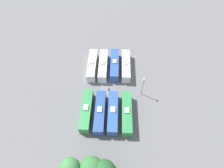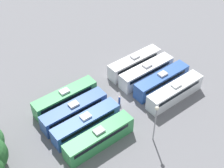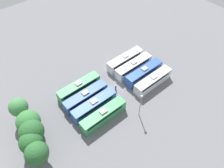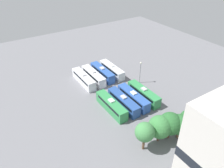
{
  "view_description": "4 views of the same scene",
  "coord_description": "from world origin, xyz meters",
  "views": [
    {
      "loc": [
        -2.07,
        28.85,
        42.73
      ],
      "look_at": [
        -1.12,
        -0.72,
        1.83
      ],
      "focal_mm": 28.0,
      "sensor_mm": 36.0,
      "label": 1
    },
    {
      "loc": [
        -29.82,
        25.13,
        38.89
      ],
      "look_at": [
        1.88,
        0.33,
        3.09
      ],
      "focal_mm": 50.0,
      "sensor_mm": 36.0,
      "label": 2
    },
    {
      "loc": [
        -27.43,
        24.49,
        43.62
      ],
      "look_at": [
        0.3,
        1.14,
        2.31
      ],
      "focal_mm": 35.0,
      "sensor_mm": 36.0,
      "label": 3
    },
    {
      "loc": [
        29.44,
        45.59,
        36.95
      ],
      "look_at": [
        -0.35,
        -0.49,
        1.78
      ],
      "focal_mm": 35.0,
      "sensor_mm": 36.0,
      "label": 4
    }
  ],
  "objects": [
    {
      "name": "bus_4",
      "position": [
        -5.21,
        8.37,
        1.66
      ],
      "size": [
        2.56,
        11.63,
        3.38
      ],
      "color": "#338C4C",
      "rests_on": "ground_plane"
    },
    {
      "name": "bus_2",
      "position": [
        1.88,
        -7.91,
        1.66
      ],
      "size": [
        2.56,
        11.63,
        3.38
      ],
      "color": "silver",
      "rests_on": "ground_plane"
    },
    {
      "name": "ground_plane",
      "position": [
        0.0,
        0.0,
        0.0
      ],
      "size": [
        115.71,
        115.71,
        0.0
      ],
      "primitive_type": "plane",
      "color": "slate"
    },
    {
      "name": "light_pole",
      "position": [
        -9.58,
        1.17,
        4.98
      ],
      "size": [
        0.6,
        0.6,
        7.27
      ],
      "color": "gray",
      "rests_on": "ground_plane"
    },
    {
      "name": "bus_6",
      "position": [
        1.72,
        8.35,
        1.66
      ],
      "size": [
        2.56,
        11.63,
        3.38
      ],
      "color": "#284C93",
      "rests_on": "ground_plane"
    },
    {
      "name": "bus_5",
      "position": [
        -1.64,
        8.29,
        1.66
      ],
      "size": [
        2.56,
        11.63,
        3.38
      ],
      "color": "#2D56A8",
      "rests_on": "ground_plane"
    },
    {
      "name": "tree_4",
      "position": [
        6.51,
        22.39,
        4.86
      ],
      "size": [
        4.15,
        4.15,
        6.98
      ],
      "color": "brown",
      "rests_on": "ground_plane"
    },
    {
      "name": "bus_1",
      "position": [
        -1.69,
        -8.35,
        1.66
      ],
      "size": [
        2.56,
        11.63,
        3.38
      ],
      "color": "#2D56A8",
      "rests_on": "ground_plane"
    },
    {
      "name": "worker_person",
      "position": [
        -0.27,
        0.38,
        0.8
      ],
      "size": [
        0.36,
        0.36,
        1.73
      ],
      "color": "navy",
      "rests_on": "ground_plane"
    },
    {
      "name": "bus_7",
      "position": [
        5.26,
        7.9,
        1.66
      ],
      "size": [
        2.56,
        11.63,
        3.38
      ],
      "color": "#338C4C",
      "rests_on": "ground_plane"
    },
    {
      "name": "bus_3",
      "position": [
        5.32,
        -7.92,
        1.66
      ],
      "size": [
        2.56,
        11.63,
        3.38
      ],
      "color": "silver",
      "rests_on": "ground_plane"
    },
    {
      "name": "bus_0",
      "position": [
        -5.22,
        -8.09,
        1.66
      ],
      "size": [
        2.56,
        11.63,
        3.38
      ],
      "color": "silver",
      "rests_on": "ground_plane"
    }
  ]
}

